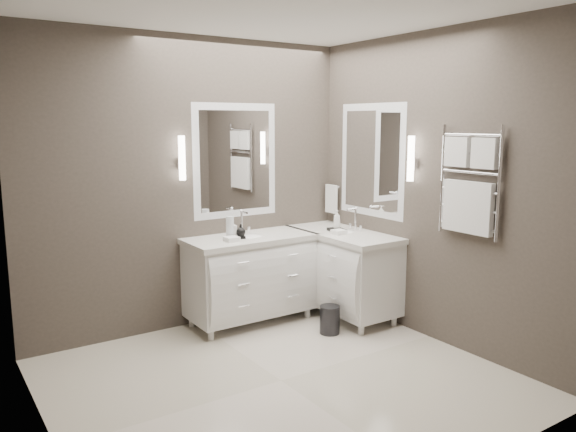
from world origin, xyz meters
TOP-DOWN VIEW (x-y plane):
  - floor at (0.00, 0.00)m, footprint 3.20×3.00m
  - ceiling at (0.00, 0.00)m, footprint 3.20×3.00m
  - wall_back at (0.00, 1.50)m, footprint 3.20×0.01m
  - wall_front at (0.00, -1.50)m, footprint 3.20×0.01m
  - wall_left at (-1.60, 0.00)m, footprint 0.01×3.00m
  - wall_right at (1.60, 0.00)m, footprint 0.01×3.00m
  - vanity_back at (0.45, 1.23)m, footprint 1.24×0.59m
  - vanity_right at (1.33, 0.90)m, footprint 0.59×1.24m
  - mirror_back at (0.45, 1.49)m, footprint 0.90×0.02m
  - mirror_right at (1.59, 0.80)m, footprint 0.02×0.90m
  - sconce_back at (-0.13, 1.43)m, footprint 0.06×0.06m
  - sconce_right at (1.53, 0.22)m, footprint 0.06×0.06m
  - towel_bar_corner at (1.54, 1.36)m, footprint 0.03×0.22m
  - towel_ladder at (1.55, -0.40)m, footprint 0.06×0.58m
  - waste_bin at (0.90, 0.56)m, footprint 0.19×0.19m
  - amenity_tray_back at (0.30, 1.21)m, footprint 0.18×0.15m
  - amenity_tray_right at (1.29, 0.95)m, footprint 0.16×0.20m
  - water_bottle at (0.24, 1.22)m, footprint 0.08×0.08m
  - soap_bottle_a at (0.27, 1.23)m, footprint 0.08×0.08m
  - soap_bottle_b at (0.33, 1.18)m, footprint 0.11×0.11m
  - soap_bottle_c at (1.29, 0.95)m, footprint 0.08×0.08m

SIDE VIEW (x-z plane):
  - floor at x=0.00m, z-range -0.01..0.00m
  - waste_bin at x=0.90m, z-range 0.00..0.26m
  - vanity_back at x=0.45m, z-range 0.00..0.97m
  - vanity_right at x=1.33m, z-range 0.00..0.97m
  - amenity_tray_back at x=0.30m, z-range 0.85..0.87m
  - amenity_tray_right at x=1.29m, z-range 0.85..0.88m
  - soap_bottle_b at x=0.33m, z-range 0.87..0.99m
  - soap_bottle_a at x=0.27m, z-range 0.87..1.02m
  - water_bottle at x=0.24m, z-range 0.85..1.06m
  - soap_bottle_c at x=1.29m, z-range 0.88..1.06m
  - towel_bar_corner at x=1.54m, z-range 0.97..1.27m
  - wall_back at x=0.00m, z-range 0.00..2.70m
  - wall_front at x=0.00m, z-range 0.00..2.70m
  - wall_left at x=-1.60m, z-range 0.00..2.70m
  - wall_right at x=1.60m, z-range 0.00..2.70m
  - towel_ladder at x=1.55m, z-range 0.94..1.84m
  - mirror_back at x=0.45m, z-range 1.00..2.10m
  - mirror_right at x=1.59m, z-range 1.00..2.10m
  - sconce_back at x=-0.13m, z-range 1.39..1.79m
  - sconce_right at x=1.53m, z-range 1.39..1.79m
  - ceiling at x=0.00m, z-range 2.70..2.71m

